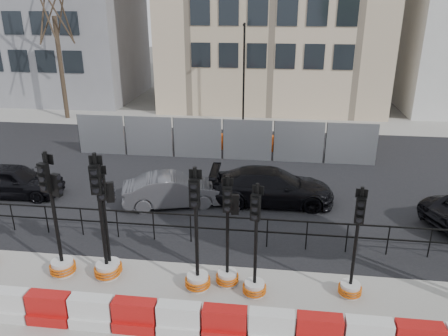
# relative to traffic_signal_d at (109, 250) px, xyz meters

# --- Properties ---
(ground) EXTENTS (120.00, 120.00, 0.00)m
(ground) POSITION_rel_traffic_signal_d_xyz_m (1.90, 0.77, -0.79)
(ground) COLOR #51514C
(ground) RESTS_ON ground
(road) EXTENTS (40.00, 14.00, 0.03)m
(road) POSITION_rel_traffic_signal_d_xyz_m (1.90, 7.77, -0.78)
(road) COLOR black
(road) RESTS_ON ground
(sidewalk_far) EXTENTS (40.00, 4.00, 0.02)m
(sidewalk_far) POSITION_rel_traffic_signal_d_xyz_m (1.90, 16.77, -0.78)
(sidewalk_far) COLOR gray
(sidewalk_far) RESTS_ON ground
(building_grey) EXTENTS (11.00, 9.06, 14.00)m
(building_grey) POSITION_rel_traffic_signal_d_xyz_m (-12.10, 22.75, 6.21)
(building_grey) COLOR gray
(building_grey) RESTS_ON ground
(kerb_railing) EXTENTS (18.00, 0.04, 1.00)m
(kerb_railing) POSITION_rel_traffic_signal_d_xyz_m (1.90, 1.97, -0.11)
(kerb_railing) COLOR black
(kerb_railing) RESTS_ON ground
(heras_fencing) EXTENTS (14.33, 1.72, 2.00)m
(heras_fencing) POSITION_rel_traffic_signal_d_xyz_m (1.41, 10.48, -0.08)
(heras_fencing) COLOR #95989D
(heras_fencing) RESTS_ON ground
(lamp_post_far) EXTENTS (0.12, 0.56, 6.00)m
(lamp_post_far) POSITION_rel_traffic_signal_d_xyz_m (2.40, 15.75, 2.43)
(lamp_post_far) COLOR black
(lamp_post_far) RESTS_ON ground
(tree_bare_far) EXTENTS (2.00, 2.00, 9.00)m
(tree_bare_far) POSITION_rel_traffic_signal_d_xyz_m (-9.10, 16.27, 5.86)
(tree_bare_far) COLOR #473828
(tree_bare_far) RESTS_ON ground
(barrier_row) EXTENTS (14.65, 0.50, 0.80)m
(barrier_row) POSITION_rel_traffic_signal_d_xyz_m (1.90, -2.03, -0.43)
(barrier_row) COLOR red
(barrier_row) RESTS_ON ground
(traffic_signal_b) EXTENTS (0.72, 0.72, 3.66)m
(traffic_signal_b) POSITION_rel_traffic_signal_d_xyz_m (-1.33, -0.18, 0.08)
(traffic_signal_b) COLOR silver
(traffic_signal_b) RESTS_ON ground
(traffic_signal_c) EXTENTS (0.72, 0.72, 3.67)m
(traffic_signal_c) POSITION_rel_traffic_signal_d_xyz_m (-0.05, -0.16, -0.03)
(traffic_signal_c) COLOR silver
(traffic_signal_c) RESTS_ON ground
(traffic_signal_d) EXTENTS (0.66, 0.66, 3.33)m
(traffic_signal_d) POSITION_rel_traffic_signal_d_xyz_m (0.00, 0.00, 0.00)
(traffic_signal_d) COLOR silver
(traffic_signal_d) RESTS_ON ground
(traffic_signal_e) EXTENTS (0.69, 0.69, 3.49)m
(traffic_signal_e) POSITION_rel_traffic_signal_d_xyz_m (2.53, -0.34, -0.07)
(traffic_signal_e) COLOR silver
(traffic_signal_e) RESTS_ON ground
(traffic_signal_f) EXTENTS (0.63, 0.63, 3.17)m
(traffic_signal_f) POSITION_rel_traffic_signal_d_xyz_m (3.31, -0.05, -0.04)
(traffic_signal_f) COLOR silver
(traffic_signal_f) RESTS_ON ground
(traffic_signal_g) EXTENTS (0.63, 0.63, 3.17)m
(traffic_signal_g) POSITION_rel_traffic_signal_d_xyz_m (4.05, -0.42, -0.14)
(traffic_signal_g) COLOR silver
(traffic_signal_g) RESTS_ON ground
(traffic_signal_h) EXTENTS (0.61, 0.61, 3.10)m
(traffic_signal_h) POSITION_rel_traffic_signal_d_xyz_m (6.52, -0.15, -0.15)
(traffic_signal_h) COLOR silver
(traffic_signal_h) RESTS_ON ground
(car_a) EXTENTS (1.83, 3.88, 1.28)m
(car_a) POSITION_rel_traffic_signal_d_xyz_m (-5.65, 4.62, -0.15)
(car_a) COLOR black
(car_a) RESTS_ON ground
(car_b) EXTENTS (3.30, 4.41, 1.22)m
(car_b) POSITION_rel_traffic_signal_d_xyz_m (0.73, 4.56, -0.18)
(car_b) COLOR #48494D
(car_b) RESTS_ON ground
(car_c) EXTENTS (2.21, 4.75, 1.34)m
(car_c) POSITION_rel_traffic_signal_d_xyz_m (4.36, 5.23, -0.12)
(car_c) COLOR black
(car_c) RESTS_ON ground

